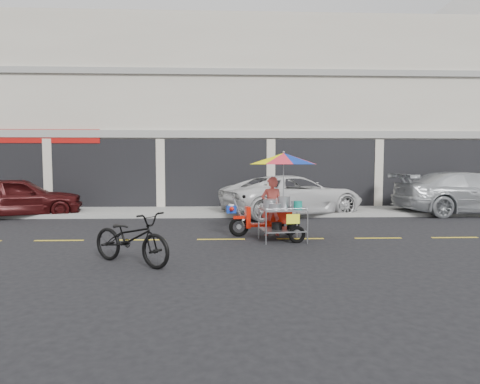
{
  "coord_description": "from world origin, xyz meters",
  "views": [
    {
      "loc": [
        -1.92,
        -9.95,
        1.89
      ],
      "look_at": [
        -1.5,
        0.6,
        1.15
      ],
      "focal_mm": 30.0,
      "sensor_mm": 36.0,
      "label": 1
    }
  ],
  "objects_px": {
    "silver_pickup": "(469,193)",
    "food_vendor_rig": "(278,184)",
    "white_pickup": "(293,195)",
    "near_bicycle": "(131,238)",
    "maroon_sedan": "(18,197)"
  },
  "relations": [
    {
      "from": "near_bicycle",
      "to": "food_vendor_rig",
      "type": "xyz_separation_m",
      "value": [
        3.11,
        2.5,
        0.89
      ]
    },
    {
      "from": "maroon_sedan",
      "to": "white_pickup",
      "type": "relative_size",
      "value": 0.8
    },
    {
      "from": "maroon_sedan",
      "to": "silver_pickup",
      "type": "relative_size",
      "value": 0.77
    },
    {
      "from": "maroon_sedan",
      "to": "white_pickup",
      "type": "height_order",
      "value": "white_pickup"
    },
    {
      "from": "white_pickup",
      "to": "silver_pickup",
      "type": "relative_size",
      "value": 0.96
    },
    {
      "from": "near_bicycle",
      "to": "silver_pickup",
      "type": "bearing_deg",
      "value": -23.01
    },
    {
      "from": "silver_pickup",
      "to": "near_bicycle",
      "type": "bearing_deg",
      "value": 122.3
    },
    {
      "from": "white_pickup",
      "to": "silver_pickup",
      "type": "height_order",
      "value": "silver_pickup"
    },
    {
      "from": "silver_pickup",
      "to": "food_vendor_rig",
      "type": "xyz_separation_m",
      "value": [
        -7.8,
        -4.55,
        0.59
      ]
    },
    {
      "from": "white_pickup",
      "to": "food_vendor_rig",
      "type": "distance_m",
      "value": 4.83
    },
    {
      "from": "silver_pickup",
      "to": "near_bicycle",
      "type": "height_order",
      "value": "silver_pickup"
    },
    {
      "from": "maroon_sedan",
      "to": "silver_pickup",
      "type": "height_order",
      "value": "silver_pickup"
    },
    {
      "from": "near_bicycle",
      "to": "food_vendor_rig",
      "type": "bearing_deg",
      "value": -17.11
    },
    {
      "from": "white_pickup",
      "to": "food_vendor_rig",
      "type": "height_order",
      "value": "food_vendor_rig"
    },
    {
      "from": "near_bicycle",
      "to": "white_pickup",
      "type": "bearing_deg",
      "value": 3.1
    }
  ]
}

